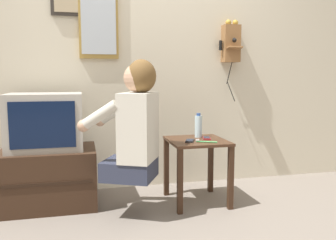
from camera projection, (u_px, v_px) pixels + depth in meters
The scene contains 11 objects.
wall_back at pixel (144, 50), 3.27m from camera, with size 6.80×0.05×2.55m.
side_table at pixel (197, 153), 2.91m from camera, with size 0.46×0.49×0.52m.
person at pixel (135, 123), 2.56m from camera, with size 0.60×0.53×0.87m.
tv_stand at pixel (49, 177), 2.85m from camera, with size 0.73×0.54×0.46m.
television at pixel (45, 122), 2.79m from camera, with size 0.57×0.42×0.44m.
wall_phone_antique at pixel (231, 43), 3.37m from camera, with size 0.20×0.18×0.77m.
wall_mirror at pixel (98, 15), 3.09m from camera, with size 0.34×0.03×0.74m.
cell_phone_held at pixel (190, 141), 2.81m from camera, with size 0.11×0.14×0.01m.
cell_phone_spare at pixel (207, 138), 2.94m from camera, with size 0.09×0.14×0.01m.
water_bottle at pixel (198, 126), 3.00m from camera, with size 0.06×0.06×0.20m.
toothbrush at pixel (205, 141), 2.77m from camera, with size 0.15×0.08×0.02m.
Camera 1 is at (-0.57, -2.01, 1.03)m, focal length 38.00 mm.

